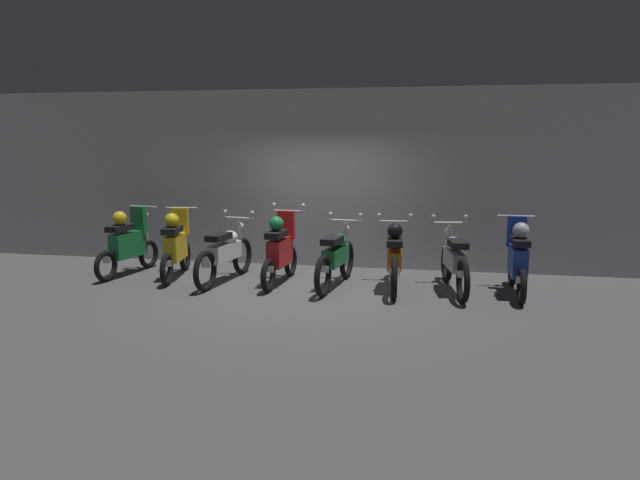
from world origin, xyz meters
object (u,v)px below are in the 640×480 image
Objects in this scene: motorbike_slot_0 at (128,243)px; motorbike_slot_7 at (518,258)px; motorbike_slot_4 at (336,257)px; motorbike_slot_3 at (280,250)px; motorbike_slot_2 at (225,253)px; motorbike_slot_5 at (394,256)px; motorbike_slot_6 at (454,261)px; motorbike_slot_1 at (176,245)px.

motorbike_slot_0 and motorbike_slot_7 have the same top height.
motorbike_slot_7 is (2.80, 0.02, 0.07)m from motorbike_slot_4.
motorbike_slot_3 is 3.73m from motorbike_slot_7.
motorbike_slot_0 is at bearing 176.92° from motorbike_slot_4.
motorbike_slot_2 and motorbike_slot_5 have the same top height.
motorbike_slot_3 reaches higher than motorbike_slot_7.
motorbike_slot_4 and motorbike_slot_5 have the same top height.
motorbike_slot_4 is at bearing -3.08° from motorbike_slot_0.
motorbike_slot_6 is (3.73, 0.05, 0.00)m from motorbike_slot_2.
motorbike_slot_5 is (1.86, -0.02, -0.04)m from motorbike_slot_3.
motorbike_slot_1 reaches higher than motorbike_slot_5.
motorbike_slot_3 is (2.80, -0.16, 0.00)m from motorbike_slot_0.
motorbike_slot_3 is 1.86m from motorbike_slot_5.
motorbike_slot_0 reaches higher than motorbike_slot_5.
motorbike_slot_2 is at bearing -179.16° from motorbike_slot_6.
motorbike_slot_1 reaches higher than motorbike_slot_2.
motorbike_slot_3 is 2.80m from motorbike_slot_6.
motorbike_slot_3 reaches higher than motorbike_slot_2.
motorbike_slot_4 is at bearing -178.72° from motorbike_slot_5.
motorbike_slot_6 is 0.94m from motorbike_slot_7.
motorbike_slot_0 is 1.00× the size of motorbike_slot_1.
motorbike_slot_4 is at bearing -179.52° from motorbike_slot_7.
motorbike_slot_7 is at bearing 0.48° from motorbike_slot_4.
motorbike_slot_0 is 3.74m from motorbike_slot_4.
motorbike_slot_3 reaches higher than motorbike_slot_4.
motorbike_slot_3 is at bearing -3.25° from motorbike_slot_0.
motorbike_slot_4 is (2.81, -0.13, -0.07)m from motorbike_slot_1.
motorbike_slot_6 is at bearing -1.63° from motorbike_slot_0.
motorbike_slot_3 is 0.86× the size of motorbike_slot_5.
motorbike_slot_0 is 6.53m from motorbike_slot_7.
motorbike_slot_2 is at bearing -6.51° from motorbike_slot_0.
motorbike_slot_4 is at bearing 0.37° from motorbike_slot_2.
motorbike_slot_5 is at bearing -179.91° from motorbike_slot_7.
motorbike_slot_1 is at bearing -4.22° from motorbike_slot_0.
motorbike_slot_1 is 5.61m from motorbike_slot_7.
motorbike_slot_2 is 2.80m from motorbike_slot_5.
motorbike_slot_3 is 0.87× the size of motorbike_slot_4.
motorbike_slot_1 is 3.74m from motorbike_slot_5.
motorbike_slot_0 is 0.99× the size of motorbike_slot_3.
motorbike_slot_0 is 0.93m from motorbike_slot_1.
motorbike_slot_1 is 0.86× the size of motorbike_slot_4.
motorbike_slot_7 reaches higher than motorbike_slot_2.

